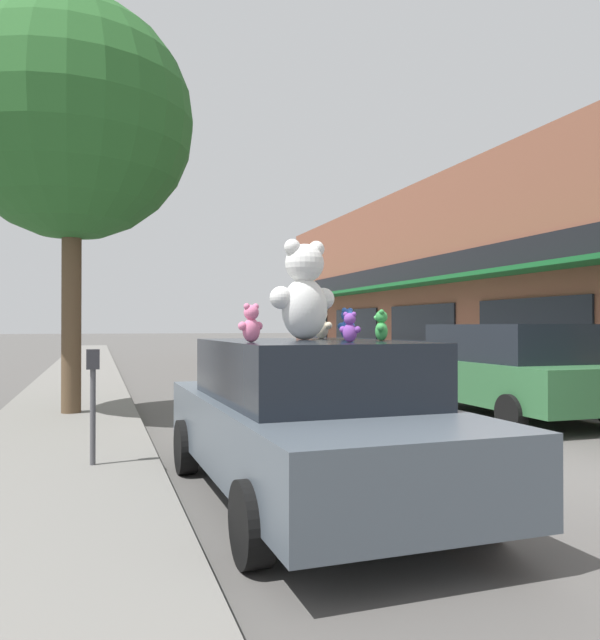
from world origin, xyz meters
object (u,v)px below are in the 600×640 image
object	(u,v)px
teddy_bear_green	(381,326)
teddy_bear_cream	(321,323)
teddy_bear_pink	(251,324)
street_tree	(72,121)
teddy_bear_blue	(347,324)
plush_art_car	(307,417)
teddy_bear_giant	(304,292)
teddy_bear_purple	(350,328)
parking_meter	(93,391)
parked_car_far_center	(509,369)

from	to	relation	value
teddy_bear_green	teddy_bear_cream	xyz separation A→B (m)	(-0.23, 1.02, 0.03)
teddy_bear_pink	street_tree	size ratio (longest dim) A/B	0.05
teddy_bear_green	teddy_bear_blue	bearing A→B (deg)	-151.66
teddy_bear_pink	teddy_bear_blue	bearing A→B (deg)	-168.10
plush_art_car	teddy_bear_blue	bearing A→B (deg)	32.59
teddy_bear_giant	teddy_bear_blue	world-z (taller)	teddy_bear_giant
teddy_bear_purple	teddy_bear_giant	bearing A→B (deg)	-45.88
plush_art_car	teddy_bear_pink	bearing A→B (deg)	-147.80
teddy_bear_green	teddy_bear_cream	size ratio (longest dim) A/B	0.85
teddy_bear_purple	parking_meter	world-z (taller)	teddy_bear_purple
teddy_bear_giant	teddy_bear_cream	size ratio (longest dim) A/B	2.90
plush_art_car	parked_car_far_center	distance (m)	6.55
teddy_bear_pink	parked_car_far_center	xyz separation A→B (m)	(5.88, 4.39, -0.80)
street_tree	teddy_bear_purple	bearing A→B (deg)	-69.41
plush_art_car	teddy_bear_giant	bearing A→B (deg)	75.55
teddy_bear_blue	teddy_bear_green	bearing A→B (deg)	68.47
teddy_bear_green	teddy_bear_pink	bearing A→B (deg)	-61.39
teddy_bear_pink	parking_meter	distance (m)	2.49
teddy_bear_green	street_tree	distance (m)	7.87
plush_art_car	teddy_bear_green	bearing A→B (deg)	-26.99
teddy_bear_green	parking_meter	distance (m)	3.28
teddy_bear_cream	teddy_bear_pink	size ratio (longest dim) A/B	1.04
teddy_bear_purple	parked_car_far_center	world-z (taller)	teddy_bear_purple
plush_art_car	teddy_bear_giant	world-z (taller)	teddy_bear_giant
teddy_bear_giant	street_tree	xyz separation A→B (m)	(-2.43, 5.69, 3.28)
teddy_bear_green	street_tree	xyz separation A→B (m)	(-2.99, 6.31, 3.62)
teddy_bear_giant	teddy_bear_pink	size ratio (longest dim) A/B	3.01
street_tree	teddy_bear_cream	bearing A→B (deg)	-62.38
parked_car_far_center	teddy_bear_cream	bearing A→B (deg)	-146.12
teddy_bear_purple	parking_meter	size ratio (longest dim) A/B	0.21
street_tree	parked_car_far_center	bearing A→B (deg)	-15.11
parking_meter	plush_art_car	bearing A→B (deg)	-38.25
plush_art_car	parking_meter	distance (m)	2.51
street_tree	teddy_bear_green	bearing A→B (deg)	-64.60
plush_art_car	teddy_bear_blue	world-z (taller)	teddy_bear_blue
plush_art_car	teddy_bear_pink	size ratio (longest dim) A/B	13.94
parking_meter	teddy_bear_purple	bearing A→B (deg)	-46.56
plush_art_car	teddy_bear_green	size ratio (longest dim) A/B	15.81
teddy_bear_green	street_tree	world-z (taller)	street_tree
teddy_bear_blue	teddy_bear_purple	size ratio (longest dim) A/B	1.26
teddy_bear_cream	street_tree	size ratio (longest dim) A/B	0.05
teddy_bear_purple	parked_car_far_center	distance (m)	6.92
teddy_bear_blue	parking_meter	bearing A→B (deg)	-51.56
teddy_bear_blue	street_tree	world-z (taller)	street_tree
teddy_bear_blue	parking_meter	size ratio (longest dim) A/B	0.26
teddy_bear_cream	parking_meter	bearing A→B (deg)	35.34
teddy_bear_green	teddy_bear_purple	xyz separation A→B (m)	(-0.48, -0.38, -0.02)
teddy_bear_blue	teddy_bear_green	distance (m)	0.69
teddy_bear_green	street_tree	size ratio (longest dim) A/B	0.04
plush_art_car	street_tree	world-z (taller)	street_tree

